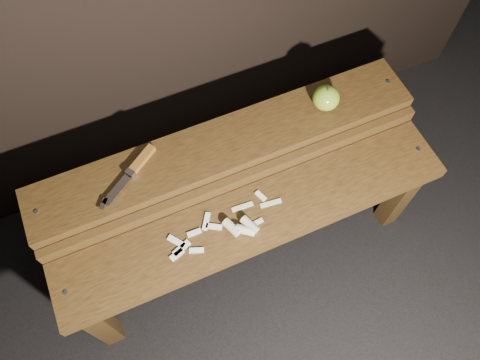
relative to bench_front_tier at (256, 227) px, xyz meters
name	(u,v)px	position (x,y,z in m)	size (l,w,h in m)	color
ground	(246,248)	(0.00, 0.06, -0.35)	(60.00, 60.00, 0.00)	black
bench_front_tier	(256,227)	(0.00, 0.00, 0.00)	(1.20, 0.20, 0.42)	black
bench_rear_tier	(226,158)	(0.00, 0.23, 0.06)	(1.20, 0.21, 0.50)	black
apple	(326,98)	(0.33, 0.23, 0.18)	(0.08, 0.08, 0.09)	olive
knife	(136,167)	(-0.27, 0.25, 0.16)	(0.20, 0.15, 0.02)	brown
apple_scraps	(233,228)	(-0.07, 0.00, 0.08)	(0.36, 0.13, 0.03)	beige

